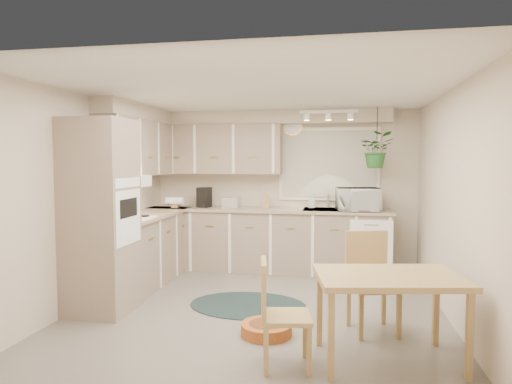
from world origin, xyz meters
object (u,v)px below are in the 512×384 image
at_px(dining_table, 388,318).
at_px(chair_left, 287,314).
at_px(braided_rug, 248,305).
at_px(pet_bed, 266,329).
at_px(chair_back, 373,283).
at_px(microwave, 358,197).

relative_size(dining_table, chair_left, 1.34).
relative_size(braided_rug, pet_bed, 2.76).
distance_m(chair_back, microwave, 2.25).
distance_m(chair_back, braided_rug, 1.54).
distance_m(chair_left, microwave, 3.18).
bearing_deg(chair_back, pet_bed, -1.75).
bearing_deg(braided_rug, pet_bed, -67.38).
height_order(braided_rug, microwave, microwave).
bearing_deg(chair_left, chair_back, 130.04).
relative_size(braided_rug, microwave, 2.28).
height_order(chair_left, chair_back, chair_back).
height_order(chair_back, braided_rug, chair_back).
xyz_separation_m(braided_rug, microwave, (1.27, 1.57, 1.13)).
distance_m(pet_bed, microwave, 2.80).
bearing_deg(microwave, chair_back, -97.77).
relative_size(chair_left, pet_bed, 1.77).
bearing_deg(microwave, chair_left, -112.02).
relative_size(chair_back, microwave, 1.62).
xyz_separation_m(dining_table, chair_back, (-0.08, 0.64, 0.11)).
xyz_separation_m(chair_back, microwave, (-0.07, 2.15, 0.66)).
bearing_deg(microwave, pet_bed, -120.60).
height_order(pet_bed, microwave, microwave).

